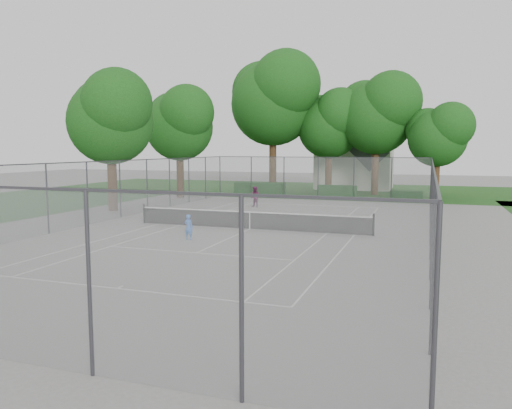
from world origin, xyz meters
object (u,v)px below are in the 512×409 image
(house, at_px, (355,152))
(woman_player, at_px, (255,197))
(girl_player, at_px, (189,227))
(tennis_net, at_px, (250,220))

(house, xyz_separation_m, woman_player, (-4.37, -19.36, -3.06))
(house, distance_m, girl_player, 32.83)
(woman_player, bearing_deg, tennis_net, -49.22)
(house, bearing_deg, woman_player, -102.73)
(woman_player, bearing_deg, girl_player, -61.14)
(tennis_net, relative_size, girl_player, 10.85)
(tennis_net, height_order, girl_player, girl_player)
(tennis_net, bearing_deg, woman_player, 107.61)
(house, bearing_deg, girl_player, -95.37)
(tennis_net, xyz_separation_m, woman_player, (-2.98, 9.40, 0.24))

